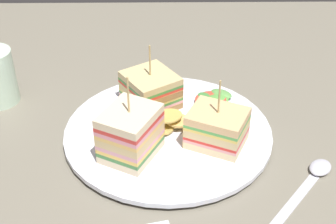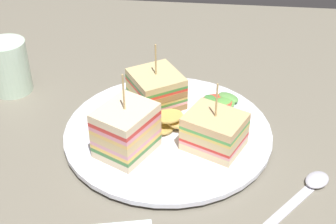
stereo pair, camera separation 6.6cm
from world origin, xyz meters
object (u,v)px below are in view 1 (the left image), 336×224
(plate, at_px, (168,132))
(spoon, at_px, (313,176))
(sandwich_wedge_0, at_px, (217,128))
(chip_pile, at_px, (168,121))
(sandwich_wedge_1, at_px, (151,90))
(sandwich_wedge_2, at_px, (130,133))

(plate, height_order, spoon, plate)
(sandwich_wedge_0, height_order, chip_pile, sandwich_wedge_0)
(chip_pile, bearing_deg, sandwich_wedge_1, 112.27)
(sandwich_wedge_2, bearing_deg, plate, -15.66)
(sandwich_wedge_1, xyz_separation_m, chip_pile, (0.02, -0.06, -0.02))
(chip_pile, bearing_deg, sandwich_wedge_2, -129.23)
(sandwich_wedge_2, relative_size, spoon, 0.91)
(plate, height_order, sandwich_wedge_0, sandwich_wedge_0)
(spoon, bearing_deg, plate, 103.22)
(plate, distance_m, sandwich_wedge_0, 0.08)
(sandwich_wedge_2, bearing_deg, sandwich_wedge_1, 16.10)
(sandwich_wedge_0, bearing_deg, sandwich_wedge_2, 36.00)
(chip_pile, distance_m, spoon, 0.21)
(sandwich_wedge_0, xyz_separation_m, sandwich_wedge_2, (-0.11, -0.02, 0.01))
(sandwich_wedge_0, height_order, sandwich_wedge_2, sandwich_wedge_2)
(sandwich_wedge_2, height_order, chip_pile, sandwich_wedge_2)
(chip_pile, bearing_deg, plate, -86.41)
(plate, distance_m, sandwich_wedge_2, 0.08)
(sandwich_wedge_1, bearing_deg, sandwich_wedge_0, 9.45)
(sandwich_wedge_0, bearing_deg, sandwich_wedge_1, -22.30)
(plate, bearing_deg, sandwich_wedge_1, 110.44)
(sandwich_wedge_2, bearing_deg, sandwich_wedge_0, -51.65)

